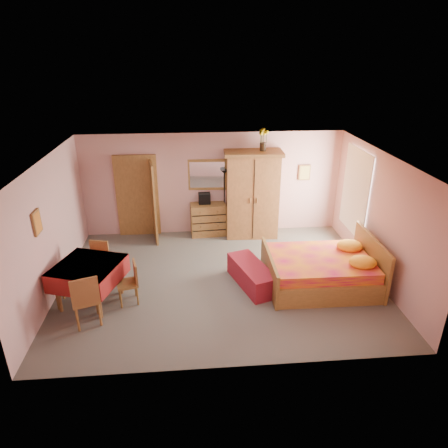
{
  "coord_description": "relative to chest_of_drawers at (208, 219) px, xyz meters",
  "views": [
    {
      "loc": [
        -0.54,
        -7.16,
        4.44
      ],
      "look_at": [
        0.1,
        0.3,
        1.15
      ],
      "focal_mm": 32.0,
      "sensor_mm": 36.0,
      "label": 1
    }
  ],
  "objects": [
    {
      "name": "wall_mirror",
      "position": [
        0.0,
        0.21,
        1.13
      ],
      "size": [
        1.01,
        0.1,
        0.8
      ],
      "primitive_type": "cube",
      "rotation": [
        0.0,
        0.0,
        -0.05
      ],
      "color": "white",
      "rests_on": "wall_back"
    },
    {
      "name": "wall_back",
      "position": [
        0.13,
        0.21,
        0.88
      ],
      "size": [
        6.5,
        0.1,
        2.6
      ],
      "primitive_type": "cube",
      "color": "#CA9392",
      "rests_on": "floor"
    },
    {
      "name": "wall_front",
      "position": [
        0.13,
        -4.79,
        0.88
      ],
      "size": [
        6.5,
        0.1,
        2.6
      ],
      "primitive_type": "cube",
      "color": "#CA9392",
      "rests_on": "floor"
    },
    {
      "name": "ceiling",
      "position": [
        0.13,
        -2.29,
        2.18
      ],
      "size": [
        6.5,
        6.5,
        0.0
      ],
      "primitive_type": "plane",
      "rotation": [
        3.14,
        0.0,
        0.0
      ],
      "color": "brown",
      "rests_on": "wall_back"
    },
    {
      "name": "dining_table",
      "position": [
        -2.36,
        -2.85,
        -0.01
      ],
      "size": [
        1.41,
        1.41,
        0.82
      ],
      "primitive_type": "cube",
      "rotation": [
        0.0,
        0.0,
        -0.32
      ],
      "color": "maroon",
      "rests_on": "floor"
    },
    {
      "name": "chair_north",
      "position": [
        -2.37,
        -2.15,
        0.02
      ],
      "size": [
        0.48,
        0.48,
        0.87
      ],
      "primitive_type": "cube",
      "rotation": [
        0.0,
        0.0,
        2.91
      ],
      "color": "brown",
      "rests_on": "floor"
    },
    {
      "name": "wall_left",
      "position": [
        -3.12,
        -2.29,
        0.88
      ],
      "size": [
        0.1,
        5.0,
        2.6
      ],
      "primitive_type": "cube",
      "color": "#CA9392",
      "rests_on": "floor"
    },
    {
      "name": "chest_of_drawers",
      "position": [
        0.0,
        0.0,
        0.0
      ],
      "size": [
        0.91,
        0.5,
        0.84
      ],
      "primitive_type": "cube",
      "rotation": [
        0.0,
        0.0,
        0.06
      ],
      "color": "olive",
      "rests_on": "floor"
    },
    {
      "name": "stereo",
      "position": [
        -0.09,
        0.06,
        0.56
      ],
      "size": [
        0.3,
        0.23,
        0.28
      ],
      "primitive_type": "cube",
      "rotation": [
        0.0,
        0.0,
        0.04
      ],
      "color": "black",
      "rests_on": "chest_of_drawers"
    },
    {
      "name": "wall_right",
      "position": [
        3.38,
        -2.29,
        0.88
      ],
      "size": [
        0.1,
        5.0,
        2.6
      ],
      "primitive_type": "cube",
      "color": "#CA9392",
      "rests_on": "floor"
    },
    {
      "name": "doorway",
      "position": [
        -1.77,
        0.18,
        0.61
      ],
      "size": [
        1.06,
        0.12,
        2.15
      ],
      "primitive_type": "cube",
      "color": "#9E6B35",
      "rests_on": "floor"
    },
    {
      "name": "chair_west",
      "position": [
        -3.12,
        -2.88,
        0.06
      ],
      "size": [
        0.44,
        0.44,
        0.96
      ],
      "primitive_type": "cube",
      "rotation": [
        0.0,
        0.0,
        -1.55
      ],
      "color": "#A07036",
      "rests_on": "floor"
    },
    {
      "name": "wardrobe",
      "position": [
        1.11,
        -0.13,
        0.68
      ],
      "size": [
        1.44,
        0.79,
        2.2
      ],
      "primitive_type": "cube",
      "rotation": [
        0.0,
        0.0,
        -0.05
      ],
      "color": "#A46837",
      "rests_on": "floor"
    },
    {
      "name": "picture_left",
      "position": [
        -3.09,
        -2.89,
        1.28
      ],
      "size": [
        0.04,
        0.32,
        0.42
      ],
      "primitive_type": "cube",
      "color": "orange",
      "rests_on": "wall_left"
    },
    {
      "name": "bench",
      "position": [
        0.75,
        -2.51,
        -0.19
      ],
      "size": [
        0.9,
        1.45,
        0.45
      ],
      "primitive_type": "cube",
      "rotation": [
        0.0,
        0.0,
        0.31
      ],
      "color": "maroon",
      "rests_on": "floor"
    },
    {
      "name": "window",
      "position": [
        3.34,
        -1.09,
        1.03
      ],
      "size": [
        0.08,
        1.4,
        1.95
      ],
      "primitive_type": "cube",
      "color": "white",
      "rests_on": "wall_right"
    },
    {
      "name": "chair_south",
      "position": [
        -2.3,
        -3.48,
        0.08
      ],
      "size": [
        0.58,
        0.58,
        1.0
      ],
      "primitive_type": "cube",
      "rotation": [
        0.0,
        0.0,
        0.35
      ],
      "color": "#9C6A35",
      "rests_on": "floor"
    },
    {
      "name": "chair_east",
      "position": [
        -1.67,
        -2.92,
        -0.0
      ],
      "size": [
        0.46,
        0.46,
        0.83
      ],
      "primitive_type": "cube",
      "rotation": [
        0.0,
        0.0,
        1.82
      ],
      "color": "olive",
      "rests_on": "floor"
    },
    {
      "name": "sunflower_vase",
      "position": [
        1.33,
        -0.1,
        2.05
      ],
      "size": [
        0.23,
        0.23,
        0.53
      ],
      "primitive_type": "cube",
      "rotation": [
        0.0,
        0.0,
        0.08
      ],
      "color": "yellow",
      "rests_on": "wardrobe"
    },
    {
      "name": "bed",
      "position": [
        2.14,
        -2.6,
        0.08
      ],
      "size": [
        2.2,
        1.74,
        1.01
      ],
      "primitive_type": "cube",
      "rotation": [
        0.0,
        0.0,
        -0.01
      ],
      "color": "#C9134A",
      "rests_on": "floor"
    },
    {
      "name": "floor",
      "position": [
        0.13,
        -2.29,
        -0.42
      ],
      "size": [
        6.5,
        6.5,
        0.0
      ],
      "primitive_type": "plane",
      "color": "#66625A",
      "rests_on": "ground"
    },
    {
      "name": "picture_back",
      "position": [
        2.48,
        0.18,
        1.13
      ],
      "size": [
        0.3,
        0.04,
        0.4
      ],
      "primitive_type": "cube",
      "color": "#D8BF59",
      "rests_on": "wall_back"
    },
    {
      "name": "floor_lamp",
      "position": [
        0.42,
        0.09,
        0.43
      ],
      "size": [
        0.26,
        0.26,
        1.7
      ],
      "primitive_type": "cube",
      "rotation": [
        0.0,
        0.0,
        0.21
      ],
      "color": "black",
      "rests_on": "floor"
    }
  ]
}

